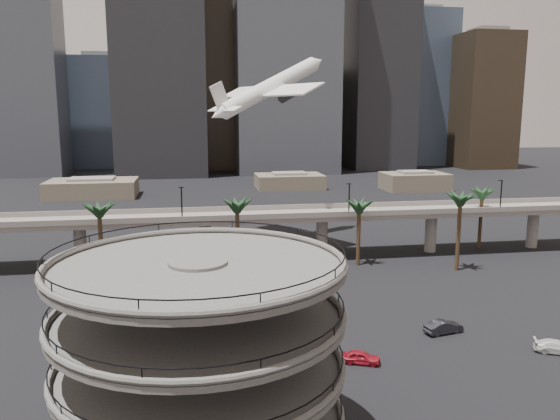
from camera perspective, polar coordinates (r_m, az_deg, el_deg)
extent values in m
plane|color=black|center=(53.01, 7.04, -20.67)|extent=(700.00, 700.00, 0.00)
cylinder|color=#53504D|center=(43.93, -8.29, -15.73)|extent=(4.40, 4.40, 16.50)
cylinder|color=#53504D|center=(45.93, -8.15, -20.48)|extent=(22.00, 22.00, 0.45)
torus|color=#53504D|center=(45.69, -8.16, -19.96)|extent=(22.20, 22.20, 0.50)
torus|color=black|center=(45.30, -8.19, -19.09)|extent=(21.80, 21.80, 0.10)
cylinder|color=#53504D|center=(44.03, -8.28, -15.99)|extent=(22.00, 22.00, 0.45)
torus|color=#53504D|center=(43.83, -8.30, -15.43)|extent=(22.20, 22.20, 0.50)
torus|color=black|center=(43.49, -8.33, -14.48)|extent=(21.80, 21.80, 0.10)
cylinder|color=#53504D|center=(42.43, -8.42, -11.13)|extent=(22.00, 22.00, 0.45)
torus|color=#53504D|center=(42.26, -8.44, -10.53)|extent=(22.20, 22.20, 0.50)
torus|color=black|center=(41.99, -8.47, -9.51)|extent=(21.80, 21.80, 0.10)
cylinder|color=#53504D|center=(41.15, -8.57, -5.94)|extent=(22.00, 22.00, 0.45)
torus|color=#53504D|center=(41.03, -8.58, -5.30)|extent=(22.20, 22.20, 0.50)
torus|color=black|center=(40.82, -8.61, -4.22)|extent=(21.80, 21.80, 0.10)
cube|color=slate|center=(101.28, -1.63, -0.72)|extent=(130.00, 9.00, 0.90)
cube|color=slate|center=(96.73, -1.27, -0.69)|extent=(130.00, 0.30, 1.00)
cube|color=slate|center=(105.51, -1.96, 0.21)|extent=(130.00, 0.30, 1.00)
cylinder|color=slate|center=(103.17, -20.13, -3.53)|extent=(2.20, 2.20, 8.00)
cylinder|color=slate|center=(101.31, -7.80, -3.24)|extent=(2.20, 2.20, 8.00)
cylinder|color=slate|center=(104.17, 4.40, -2.80)|extent=(2.20, 2.20, 8.00)
cylinder|color=slate|center=(111.38, 15.47, -2.30)|extent=(2.20, 2.20, 8.00)
cylinder|color=slate|center=(122.19, 24.89, -1.80)|extent=(2.20, 2.20, 8.00)
cylinder|color=black|center=(95.86, -10.23, 0.62)|extent=(0.24, 0.24, 6.00)
cylinder|color=black|center=(99.95, 7.23, 1.09)|extent=(0.24, 0.24, 6.00)
cylinder|color=black|center=(112.21, 22.09, 1.41)|extent=(0.24, 0.24, 6.00)
cylinder|color=#412F1C|center=(90.35, -4.45, -3.33)|extent=(0.70, 0.70, 12.15)
ellipsoid|color=#19371B|center=(89.07, -4.51, 0.72)|extent=(4.40, 4.40, 2.00)
cylinder|color=#412F1C|center=(98.57, 8.20, -2.67)|extent=(0.70, 0.70, 10.80)
ellipsoid|color=#19371B|center=(97.46, 8.29, 0.66)|extent=(4.40, 4.40, 2.00)
cylinder|color=#412F1C|center=(99.05, 18.14, -2.48)|extent=(0.70, 0.70, 12.60)
ellipsoid|color=#19371B|center=(97.86, 18.36, 1.35)|extent=(4.40, 4.40, 2.00)
cylinder|color=#412F1C|center=(116.89, 20.21, -1.07)|extent=(0.70, 0.70, 11.25)
ellipsoid|color=#19371B|center=(115.93, 20.39, 1.86)|extent=(4.40, 4.40, 2.00)
cylinder|color=#412F1C|center=(93.21, -18.19, -3.54)|extent=(0.70, 0.70, 11.70)
ellipsoid|color=#19371B|center=(91.99, -18.40, 0.24)|extent=(4.40, 4.40, 2.00)
cube|color=#675B4C|center=(187.86, -19.00, 2.15)|extent=(28.00, 18.00, 5.50)
cube|color=slate|center=(187.48, -19.05, 3.10)|extent=(14.00, 9.00, 0.80)
cube|color=#675B4C|center=(198.30, 0.97, 3.02)|extent=(24.00, 16.00, 5.00)
cube|color=slate|center=(197.96, 0.98, 3.86)|extent=(12.00, 8.00, 0.80)
cube|color=#675B4C|center=(199.21, 13.89, 2.91)|extent=(22.00, 15.00, 6.00)
cube|color=slate|center=(198.83, 13.93, 3.88)|extent=(11.00, 7.50, 0.80)
cube|color=#43474F|center=(262.70, -24.70, 12.85)|extent=(26.00, 24.00, 87.16)
cube|color=#3A475A|center=(291.56, -17.84, 9.62)|extent=(30.00, 30.00, 53.64)
cube|color=slate|center=(292.87, -18.15, 15.10)|extent=(16.50, 16.50, 2.40)
cube|color=black|center=(246.25, -12.61, 17.94)|extent=(38.00, 30.00, 122.92)
cube|color=#2D2419|center=(270.19, -5.63, 15.03)|extent=(28.00, 26.00, 100.57)
cube|color=#43474F|center=(255.46, 0.55, 19.15)|extent=(45.00, 32.00, 134.09)
cube|color=gray|center=(291.71, 4.24, 9.41)|extent=(24.00, 24.00, 46.93)
cube|color=slate|center=(292.44, 4.31, 14.25)|extent=(13.20, 13.20, 2.40)
cube|color=black|center=(275.45, 10.42, 15.40)|extent=(30.00, 28.00, 106.16)
cube|color=#3A475A|center=(302.90, 13.96, 12.13)|extent=(34.00, 30.00, 78.22)
cube|color=slate|center=(307.15, 14.30, 19.66)|extent=(18.70, 16.50, 2.40)
cube|color=#2D2419|center=(291.33, 20.47, 10.57)|extent=(26.00, 26.00, 64.81)
cube|color=slate|center=(293.87, 20.89, 17.12)|extent=(14.30, 14.30, 2.40)
cube|color=gray|center=(305.24, -3.52, 9.03)|extent=(22.00, 22.00, 42.46)
cube|color=slate|center=(305.63, -3.56, 13.24)|extent=(12.10, 12.10, 2.40)
cylinder|color=white|center=(114.58, -0.98, 12.76)|extent=(23.06, 15.32, 13.12)
cone|color=white|center=(123.47, 3.90, 15.15)|extent=(5.31, 4.97, 4.28)
cone|color=white|center=(106.82, -6.50, 9.88)|extent=(5.00, 4.58, 3.95)
cube|color=white|center=(114.15, -1.22, 12.33)|extent=(18.61, 26.46, 2.64)
cube|color=white|center=(107.67, -5.82, 10.46)|extent=(6.41, 8.94, 1.08)
cube|color=white|center=(107.15, -6.30, 11.71)|extent=(4.19, 2.63, 5.77)
cylinder|color=#25252A|center=(118.65, -2.40, 11.76)|extent=(4.58, 3.71, 3.19)
cylinder|color=#25252A|center=(110.83, 0.81, 11.88)|extent=(4.58, 3.71, 3.19)
imported|color=#AE1829|center=(62.42, 8.47, -14.97)|extent=(4.52, 3.10, 1.43)
imported|color=black|center=(72.28, 16.72, -11.62)|extent=(5.22, 2.74, 1.64)
imported|color=silver|center=(71.58, 26.98, -12.63)|extent=(5.37, 4.01, 1.45)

